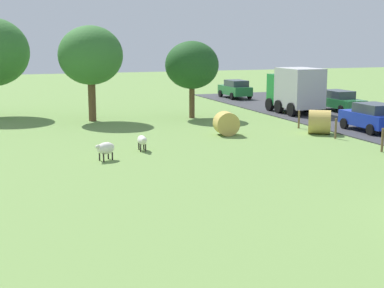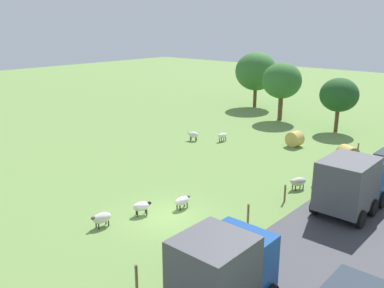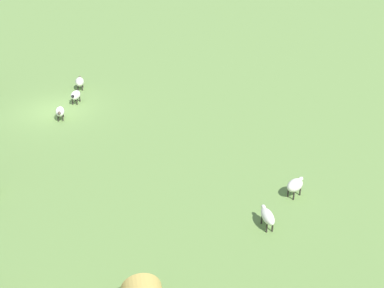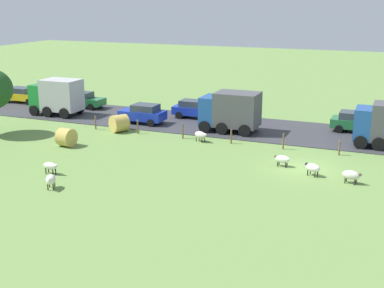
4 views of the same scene
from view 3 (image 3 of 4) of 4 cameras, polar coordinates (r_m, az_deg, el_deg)
ground_plane at (r=30.44m, az=-15.89°, el=3.89°), size 160.00×160.00×0.00m
sheep_0 at (r=21.42m, az=12.20°, el=-4.82°), size 1.07×0.89×0.84m
sheep_1 at (r=33.19m, az=-13.26°, el=7.24°), size 0.73×1.19×0.80m
sheep_2 at (r=19.38m, az=8.99°, el=-8.51°), size 0.54×1.17×0.76m
sheep_3 at (r=28.95m, az=-15.48°, el=3.74°), size 0.62×1.13×0.74m
sheep_5 at (r=30.97m, az=-13.73°, el=5.66°), size 0.88×1.12×0.79m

